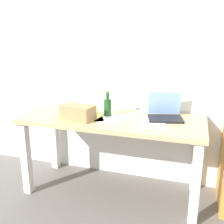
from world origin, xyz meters
TOP-DOWN VIEW (x-y plane):
  - ground_plane at (0.00, 0.00)m, footprint 8.00×8.00m
  - back_wall at (0.00, 0.38)m, footprint 5.20×0.08m
  - desk at (0.00, 0.00)m, footprint 1.60×0.64m
  - laptop_right at (0.45, 0.11)m, footprint 0.34×0.30m
  - beer_bottle at (-0.05, 0.04)m, footprint 0.07×0.07m
  - computer_mouse at (-0.55, 0.20)m, footprint 0.06×0.10m
  - cardboard_box at (-0.26, -0.14)m, footprint 0.30×0.21m
  - paper_yellow_folder at (-0.19, -0.04)m, footprint 0.32×0.36m
  - paper_sheet_center at (0.01, -0.03)m, footprint 0.25×0.32m
  - paper_sheet_front_left at (-0.37, -0.08)m, footprint 0.24×0.32m
  - paper_sheet_front_right at (0.37, -0.06)m, footprint 0.26×0.33m

SIDE VIEW (x-z plane):
  - ground_plane at x=0.00m, z-range 0.00..0.00m
  - desk at x=0.00m, z-range 0.25..0.98m
  - paper_yellow_folder at x=-0.19m, z-range 0.73..0.73m
  - paper_sheet_center at x=0.01m, z-range 0.73..0.73m
  - paper_sheet_front_left at x=-0.37m, z-range 0.73..0.73m
  - paper_sheet_front_right at x=0.37m, z-range 0.73..0.73m
  - computer_mouse at x=-0.55m, z-range 0.73..0.76m
  - laptop_right at x=0.45m, z-range 0.67..0.89m
  - cardboard_box at x=-0.26m, z-range 0.73..0.85m
  - beer_bottle at x=-0.05m, z-range 0.70..0.93m
  - back_wall at x=0.00m, z-range 0.00..2.60m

